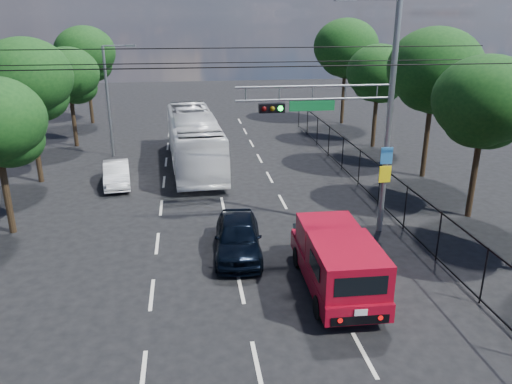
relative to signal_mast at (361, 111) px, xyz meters
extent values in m
plane|color=black|center=(-5.28, -7.99, -5.24)|extent=(120.00, 120.00, 0.00)
cube|color=beige|center=(-8.28, -7.99, -5.24)|extent=(0.12, 2.00, 0.01)
cube|color=beige|center=(-8.28, -3.99, -5.24)|extent=(0.12, 2.00, 0.01)
cube|color=beige|center=(-8.28, 0.01, -5.24)|extent=(0.12, 2.00, 0.01)
cube|color=beige|center=(-8.28, 4.01, -5.24)|extent=(0.12, 2.00, 0.01)
cube|color=beige|center=(-8.28, 8.01, -5.24)|extent=(0.12, 2.00, 0.01)
cube|color=beige|center=(-8.28, 12.01, -5.24)|extent=(0.12, 2.00, 0.01)
cube|color=beige|center=(-8.28, 16.01, -5.24)|extent=(0.12, 2.00, 0.01)
cube|color=beige|center=(-8.28, 20.01, -5.24)|extent=(0.12, 2.00, 0.01)
cube|color=beige|center=(-8.28, 24.01, -5.24)|extent=(0.12, 2.00, 0.01)
cube|color=beige|center=(-5.28, -7.99, -5.24)|extent=(0.12, 2.00, 0.01)
cube|color=beige|center=(-5.28, -3.99, -5.24)|extent=(0.12, 2.00, 0.01)
cube|color=beige|center=(-5.28, 0.01, -5.24)|extent=(0.12, 2.00, 0.01)
cube|color=beige|center=(-5.28, 4.01, -5.24)|extent=(0.12, 2.00, 0.01)
cube|color=beige|center=(-5.28, 8.01, -5.24)|extent=(0.12, 2.00, 0.01)
cube|color=beige|center=(-5.28, 12.01, -5.24)|extent=(0.12, 2.00, 0.01)
cube|color=beige|center=(-5.28, 16.01, -5.24)|extent=(0.12, 2.00, 0.01)
cube|color=beige|center=(-5.28, 20.01, -5.24)|extent=(0.12, 2.00, 0.01)
cube|color=beige|center=(-5.28, 24.01, -5.24)|extent=(0.12, 2.00, 0.01)
cube|color=beige|center=(-2.28, -7.99, -5.24)|extent=(0.12, 2.00, 0.01)
cube|color=beige|center=(-2.28, -3.99, -5.24)|extent=(0.12, 2.00, 0.01)
cube|color=beige|center=(-2.28, 0.01, -5.24)|extent=(0.12, 2.00, 0.01)
cube|color=beige|center=(-2.28, 4.01, -5.24)|extent=(0.12, 2.00, 0.01)
cube|color=beige|center=(-2.28, 8.01, -5.24)|extent=(0.12, 2.00, 0.01)
cube|color=beige|center=(-2.28, 12.01, -5.24)|extent=(0.12, 2.00, 0.01)
cube|color=beige|center=(-2.28, 16.01, -5.24)|extent=(0.12, 2.00, 0.01)
cube|color=beige|center=(-2.28, 20.01, -5.24)|extent=(0.12, 2.00, 0.01)
cube|color=beige|center=(-2.28, 24.01, -5.24)|extent=(0.12, 2.00, 0.01)
cylinder|color=slate|center=(1.22, 0.01, -0.49)|extent=(0.24, 0.24, 9.50)
cylinder|color=slate|center=(-1.88, 0.01, 1.01)|extent=(6.20, 0.08, 0.08)
cylinder|color=slate|center=(-1.88, 0.01, 0.51)|extent=(6.20, 0.08, 0.08)
cube|color=black|center=(-3.58, 0.01, 0.21)|extent=(1.00, 0.28, 0.35)
sphere|color=#3F0505|center=(-3.90, -0.14, 0.21)|extent=(0.20, 0.20, 0.20)
sphere|color=#4C3805|center=(-3.58, -0.14, 0.21)|extent=(0.20, 0.20, 0.20)
sphere|color=#0CE533|center=(-3.26, -0.14, 0.21)|extent=(0.20, 0.20, 0.20)
cube|color=#0E622C|center=(-1.98, 0.01, 0.26)|extent=(1.80, 0.05, 0.40)
cube|color=#256AAD|center=(1.20, -0.13, -1.84)|extent=(0.50, 0.04, 0.70)
cube|color=yellow|center=(1.20, -0.13, -2.64)|extent=(0.50, 0.04, 0.70)
cylinder|color=slate|center=(0.62, 0.01, 0.76)|extent=(0.05, 0.05, 0.50)
cylinder|color=slate|center=(-0.68, 0.01, 0.76)|extent=(0.05, 0.05, 0.50)
cylinder|color=slate|center=(-1.98, 0.01, 0.76)|extent=(0.05, 0.05, 0.50)
cylinder|color=slate|center=(-3.28, 0.01, 0.76)|extent=(0.05, 0.05, 0.50)
cylinder|color=slate|center=(-4.58, 0.01, 0.76)|extent=(0.05, 0.05, 0.50)
cylinder|color=slate|center=(-11.78, 14.01, -1.74)|extent=(0.18, 0.18, 7.00)
cylinder|color=slate|center=(-10.98, 14.01, 1.76)|extent=(1.60, 0.09, 0.09)
cube|color=slate|center=(-10.08, 14.01, 1.76)|extent=(0.60, 0.22, 0.15)
cylinder|color=black|center=(-5.28, -1.99, 1.96)|extent=(22.00, 0.04, 0.04)
cylinder|color=black|center=(-5.28, 1.51, 2.36)|extent=(22.00, 0.04, 0.04)
cylinder|color=black|center=(-5.28, 3.01, 1.66)|extent=(22.00, 0.04, 0.04)
cube|color=black|center=(2.32, 4.01, -3.29)|extent=(0.04, 34.00, 0.06)
cube|color=black|center=(2.32, 4.01, -5.09)|extent=(0.04, 34.00, 0.06)
cylinder|color=black|center=(2.32, -5.99, -4.24)|extent=(0.06, 0.06, 2.00)
cylinder|color=black|center=(2.32, -2.99, -4.24)|extent=(0.06, 0.06, 2.00)
cylinder|color=black|center=(2.32, 0.01, -4.24)|extent=(0.06, 0.06, 2.00)
cylinder|color=black|center=(2.32, 3.01, -4.24)|extent=(0.06, 0.06, 2.00)
cylinder|color=black|center=(2.32, 6.01, -4.24)|extent=(0.06, 0.06, 2.00)
cylinder|color=black|center=(2.32, 9.01, -4.24)|extent=(0.06, 0.06, 2.00)
cylinder|color=black|center=(2.32, 12.01, -4.24)|extent=(0.06, 0.06, 2.00)
cylinder|color=black|center=(2.32, 15.01, -4.24)|extent=(0.06, 0.06, 2.00)
cylinder|color=black|center=(2.32, 18.01, -4.24)|extent=(0.06, 0.06, 2.00)
cylinder|color=black|center=(2.32, 21.01, -4.24)|extent=(0.06, 0.06, 2.00)
cylinder|color=black|center=(5.92, 1.01, -3.14)|extent=(0.28, 0.28, 4.20)
ellipsoid|color=black|center=(5.92, 1.01, 0.16)|extent=(4.50, 4.50, 3.83)
ellipsoid|color=black|center=(6.32, 1.31, -0.89)|extent=(3.00, 3.00, 2.40)
ellipsoid|color=black|center=(5.57, 0.81, -0.74)|extent=(2.85, 2.85, 2.28)
cylinder|color=black|center=(6.52, 7.01, -2.86)|extent=(0.28, 0.28, 4.76)
ellipsoid|color=black|center=(6.52, 7.01, 0.88)|extent=(5.10, 5.10, 4.33)
ellipsoid|color=black|center=(6.92, 7.31, -0.31)|extent=(3.40, 3.40, 2.72)
ellipsoid|color=black|center=(6.17, 6.81, -0.14)|extent=(3.23, 3.23, 2.58)
cylinder|color=black|center=(6.12, 14.01, -3.23)|extent=(0.28, 0.28, 4.03)
ellipsoid|color=black|center=(6.12, 14.01, -0.06)|extent=(4.32, 4.32, 3.67)
ellipsoid|color=black|center=(6.52, 14.31, -1.07)|extent=(2.88, 2.88, 2.30)
ellipsoid|color=black|center=(5.77, 13.81, -0.92)|extent=(2.74, 2.74, 2.19)
cylinder|color=black|center=(6.32, 22.01, -2.78)|extent=(0.28, 0.28, 4.93)
ellipsoid|color=black|center=(6.32, 22.01, 1.09)|extent=(5.28, 5.28, 4.49)
ellipsoid|color=black|center=(6.72, 22.31, -0.14)|extent=(3.52, 3.52, 2.82)
ellipsoid|color=black|center=(5.97, 21.81, 0.04)|extent=(3.34, 3.34, 2.68)
cylinder|color=black|center=(-14.48, 2.01, -3.34)|extent=(0.28, 0.28, 3.81)
ellipsoid|color=black|center=(-14.08, 2.31, -1.30)|extent=(2.72, 2.72, 2.18)
cylinder|color=black|center=(-15.08, 9.01, -3.00)|extent=(0.28, 0.28, 4.48)
ellipsoid|color=black|center=(-15.08, 9.01, 0.52)|extent=(4.80, 4.80, 4.08)
ellipsoid|color=black|center=(-14.68, 9.31, -0.60)|extent=(3.20, 3.20, 2.56)
ellipsoid|color=black|center=(-15.43, 8.81, -0.44)|extent=(3.04, 3.04, 2.43)
cylinder|color=black|center=(-14.68, 17.01, -3.28)|extent=(0.28, 0.28, 3.92)
ellipsoid|color=black|center=(-14.68, 17.01, -0.20)|extent=(4.20, 4.20, 3.57)
ellipsoid|color=black|center=(-14.28, 17.31, -1.18)|extent=(2.80, 2.80, 2.24)
ellipsoid|color=black|center=(-15.03, 16.81, -1.04)|extent=(2.66, 2.66, 2.13)
cylinder|color=black|center=(-14.88, 25.01, -2.95)|extent=(0.28, 0.28, 4.59)
ellipsoid|color=black|center=(-14.88, 25.01, 0.66)|extent=(4.92, 4.92, 4.18)
ellipsoid|color=black|center=(-14.48, 25.31, -0.49)|extent=(3.28, 3.28, 2.62)
ellipsoid|color=black|center=(-15.23, 24.81, -0.32)|extent=(3.12, 3.12, 2.49)
cylinder|color=black|center=(-2.99, -2.72, -4.86)|extent=(0.30, 0.77, 0.76)
cylinder|color=black|center=(-1.13, -2.77, -4.86)|extent=(0.30, 0.77, 0.76)
cylinder|color=black|center=(-3.06, -6.10, -4.86)|extent=(0.30, 0.77, 0.76)
cylinder|color=black|center=(-1.21, -6.14, -4.86)|extent=(0.30, 0.77, 0.76)
cube|color=maroon|center=(-2.10, -4.43, -4.57)|extent=(2.20, 5.50, 0.61)
cube|color=maroon|center=(-2.04, -1.98, -4.48)|extent=(2.03, 0.65, 0.60)
cube|color=black|center=(-2.04, -1.69, -4.21)|extent=(1.86, 0.48, 0.33)
cube|color=maroon|center=(-2.07, -3.18, -3.77)|extent=(2.00, 1.73, 1.04)
cube|color=black|center=(-2.09, -4.00, -3.72)|extent=(1.69, 0.09, 0.60)
cube|color=maroon|center=(-2.13, -5.63, -3.69)|extent=(2.09, 2.83, 1.14)
cube|color=black|center=(-1.10, -5.66, -3.66)|extent=(0.07, 1.31, 0.49)
cube|color=black|center=(-3.15, -5.61, -3.66)|extent=(0.07, 1.31, 0.49)
cube|color=black|center=(-2.16, -7.00, -3.66)|extent=(1.58, 0.09, 0.60)
cube|color=black|center=(-2.16, -7.14, -4.70)|extent=(1.75, 0.13, 0.28)
cube|color=silver|center=(-2.16, -7.18, -4.42)|extent=(0.38, 0.04, 0.20)
imported|color=black|center=(-5.10, -1.41, -4.49)|extent=(2.11, 4.52, 1.50)
imported|color=white|center=(-6.48, 11.00, -3.62)|extent=(3.42, 11.81, 3.25)
imported|color=silver|center=(-10.78, 7.80, -4.61)|extent=(1.82, 4.00, 1.27)
camera|label=1|loc=(-6.84, -18.90, 3.64)|focal=35.00mm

